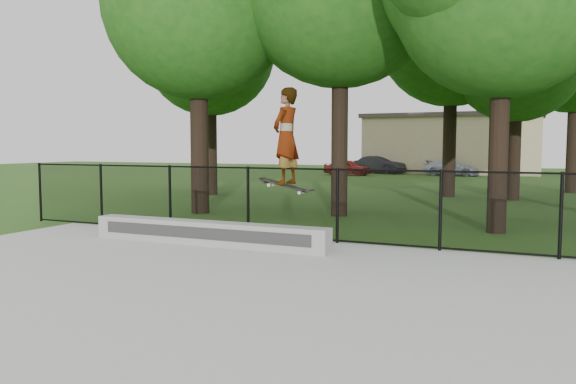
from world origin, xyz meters
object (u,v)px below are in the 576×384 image
Objects in this scene: car_c at (452,168)px; car_b at (380,165)px; grind_ledge at (207,233)px; car_a at (347,167)px; skater_airborne at (286,138)px.

car_b is at bearing 85.54° from car_c.
car_c reaches higher than grind_ledge.
grind_ledge is 29.15m from car_c.
car_b is at bearing -14.01° from car_a.
car_a reaches higher than car_c.
car_b is 5.32m from car_c.
grind_ledge is at bearing -149.05° from car_b.
grind_ledge is 2.65× the size of skater_airborne.
grind_ledge is 2.55m from skater_airborne.
car_b is 31.06m from skater_airborne.
car_c is at bearing -63.72° from car_a.
grind_ledge is 27.53m from car_a.
grind_ledge is 1.54× the size of car_c.
car_a is at bearing 105.41° from skater_airborne.
car_a is 3.65m from car_b.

